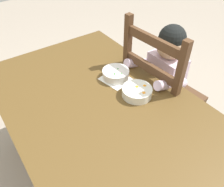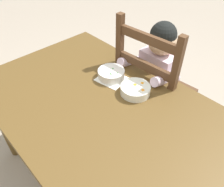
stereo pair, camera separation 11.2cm
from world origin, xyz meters
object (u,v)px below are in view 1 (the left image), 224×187
Objects in this scene: bowl_of_peas at (116,74)px; bowl_of_carrots at (137,92)px; spoon at (131,89)px; dining_table at (109,124)px; child_figure at (162,76)px; dining_chair at (159,96)px.

bowl_of_carrots is at bearing 0.03° from bowl_of_peas.
bowl_of_carrots is 1.33× the size of spoon.
dining_table is 0.22m from bowl_of_carrots.
child_figure is 0.32m from bowl_of_peas.
bowl_of_peas is at bearing 137.08° from dining_table.
dining_chair reaches higher than child_figure.
dining_table is 1.57× the size of child_figure.
dining_chair is 6.46× the size of bowl_of_carrots.
child_figure reaches higher than dining_table.
dining_table is 0.51m from dining_chair.
bowl_of_peas reaches higher than dining_table.
spoon is (-0.05, 0.00, -0.02)m from bowl_of_carrots.
bowl_of_carrots is (-0.02, 0.19, 0.11)m from dining_table.
child_figure is 0.30m from spoon.
dining_chair reaches higher than bowl_of_carrots.
dining_chair is 0.37m from spoon.
bowl_of_peas is 0.19m from bowl_of_carrots.
bowl_of_carrots is at bearing -73.24° from dining_chair.
bowl_of_carrots is (0.19, 0.00, -0.00)m from bowl_of_peas.
dining_chair is 1.05× the size of child_figure.
dining_chair is at bearing 44.84° from child_figure.
bowl_of_peas reaches higher than spoon.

